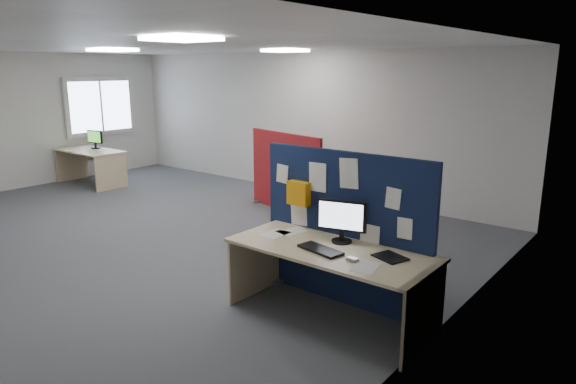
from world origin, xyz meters
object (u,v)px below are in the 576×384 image
Objects in this scene: red_divider at (285,173)px; monitor_second at (95,138)px; monitor_main at (342,219)px; second_desk at (92,158)px; main_desk at (333,262)px; office_chair at (314,199)px; navy_divider at (343,228)px.

monitor_second is (-4.56, -0.73, 0.28)m from red_divider.
red_divider is (-2.77, 2.55, -0.30)m from monitor_main.
second_desk is at bearing -71.98° from monitor_second.
main_desk is 4.72× the size of monitor_second.
main_desk and second_desk have the same top height.
monitor_main is at bearing -12.93° from second_desk.
main_desk is 2.51m from office_chair.
monitor_main is at bearing 94.24° from main_desk.
second_desk is at bearing 168.37° from navy_divider.
red_divider is at bearing 159.40° from office_chair.
red_divider is (-2.78, 2.71, 0.09)m from main_desk.
monitor_second reaches higher than office_chair.
monitor_second is at bearing 167.29° from navy_divider.
monitor_main is 0.48× the size of office_chair.
second_desk is 5.65m from office_chair.
red_divider reaches higher than monitor_second.
monitor_main is 1.12× the size of monitor_second.
red_divider reaches higher than main_desk.
navy_divider is 1.24× the size of second_desk.
red_divider is (-2.66, 2.36, -0.14)m from navy_divider.
main_desk is 7.61m from monitor_second.
office_chair is at bearing 1.02° from second_desk.
monitor_main is 3.77m from red_divider.
red_divider is 4.57m from second_desk.
navy_divider is 0.97× the size of main_desk.
office_chair is at bearing 130.01° from main_desk.
navy_divider reaches higher than second_desk.
monitor_main reaches higher than main_desk.
navy_divider reaches higher than monitor_main.
monitor_main is at bearing -29.80° from red_divider.
office_chair is (5.65, 0.10, 0.00)m from second_desk.
second_desk is at bearing 150.80° from monitor_main.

